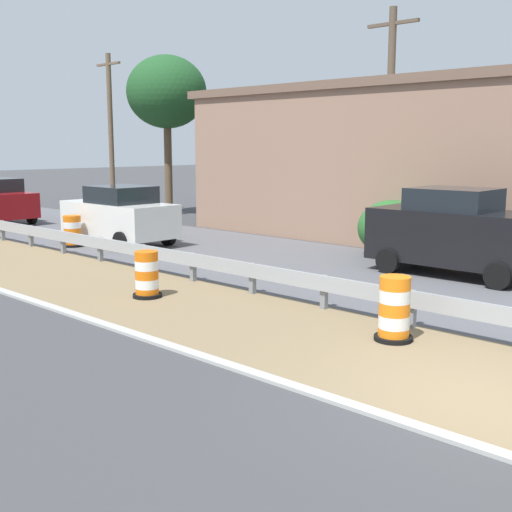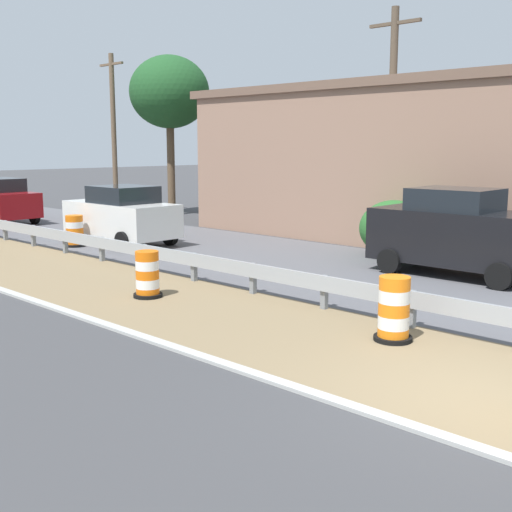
{
  "view_description": "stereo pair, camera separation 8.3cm",
  "coord_description": "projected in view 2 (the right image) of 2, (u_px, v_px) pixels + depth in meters",
  "views": [
    {
      "loc": [
        -7.82,
        -3.29,
        3.3
      ],
      "look_at": [
        1.15,
        5.08,
        1.19
      ],
      "focal_mm": 45.3,
      "sensor_mm": 36.0,
      "label": 1
    },
    {
      "loc": [
        -7.76,
        -3.35,
        3.3
      ],
      "look_at": [
        1.15,
        5.08,
        1.19
      ],
      "focal_mm": 45.3,
      "sensor_mm": 36.0,
      "label": 2
    }
  ],
  "objects": [
    {
      "name": "tree_roadside",
      "position": [
        169.0,
        93.0,
        29.85
      ],
      "size": [
        3.69,
        3.69,
        7.39
      ],
      "color": "brown",
      "rests_on": "ground"
    },
    {
      "name": "curb_near_edge",
      "position": [
        429.0,
        434.0,
        7.46
      ],
      "size": [
        0.2,
        120.0,
        0.11
      ],
      "primitive_type": "cube",
      "color": "#ADADA8",
      "rests_on": "ground"
    },
    {
      "name": "median_dirt_strip",
      "position": [
        502.0,
        387.0,
        8.91
      ],
      "size": [
        3.86,
        120.0,
        0.01
      ],
      "primitive_type": "cube",
      "color": "#7F6B4C",
      "rests_on": "ground"
    },
    {
      "name": "car_lead_far_lane",
      "position": [
        121.0,
        215.0,
        21.68
      ],
      "size": [
        2.1,
        4.32,
        1.96
      ],
      "rotation": [
        0.0,
        0.0,
        1.57
      ],
      "color": "silver",
      "rests_on": "ground"
    },
    {
      "name": "ground_plane",
      "position": [
        479.0,
        402.0,
        8.39
      ],
      "size": [
        160.0,
        160.0,
        0.0
      ],
      "primitive_type": "plane",
      "color": "#3D3D3F"
    },
    {
      "name": "utility_pole_mid",
      "position": [
        114.0,
        131.0,
        31.22
      ],
      "size": [
        0.24,
        1.8,
        7.6
      ],
      "color": "brown",
      "rests_on": "ground"
    },
    {
      "name": "traffic_barrel_nearest",
      "position": [
        394.0,
        312.0,
        10.96
      ],
      "size": [
        0.66,
        0.66,
        1.12
      ],
      "color": "orange",
      "rests_on": "ground"
    },
    {
      "name": "utility_pole_near",
      "position": [
        391.0,
        125.0,
        20.5
      ],
      "size": [
        0.24,
        1.8,
        7.52
      ],
      "color": "brown",
      "rests_on": "ground"
    },
    {
      "name": "car_mid_far_lane",
      "position": [
        459.0,
        232.0,
        16.39
      ],
      "size": [
        2.13,
        4.42,
        2.23
      ],
      "rotation": [
        0.0,
        0.0,
        -1.56
      ],
      "color": "black",
      "rests_on": "ground"
    },
    {
      "name": "traffic_barrel_far",
      "position": [
        75.0,
        232.0,
        21.26
      ],
      "size": [
        0.71,
        0.71,
        1.03
      ],
      "color": "orange",
      "rests_on": "ground"
    },
    {
      "name": "guardrail_median",
      "position": [
        411.0,
        301.0,
        11.68
      ],
      "size": [
        0.18,
        46.19,
        0.71
      ],
      "color": "#999EA3",
      "rests_on": "ground"
    },
    {
      "name": "bush_roadside",
      "position": [
        394.0,
        228.0,
        19.32
      ],
      "size": [
        2.06,
        2.06,
        1.69
      ],
      "primitive_type": "ellipsoid",
      "color": "#286028",
      "rests_on": "ground"
    },
    {
      "name": "traffic_barrel_close",
      "position": [
        147.0,
        276.0,
        14.13
      ],
      "size": [
        0.64,
        0.64,
        1.02
      ],
      "color": "orange",
      "rests_on": "ground"
    },
    {
      "name": "roadside_shop_near",
      "position": [
        385.0,
        161.0,
        23.84
      ],
      "size": [
        6.78,
        13.98,
        5.41
      ],
      "color": "#93705B",
      "rests_on": "ground"
    }
  ]
}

